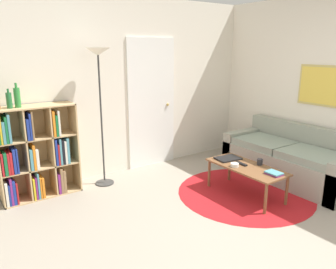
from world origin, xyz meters
TOP-DOWN VIEW (x-y plane):
  - ground_plane at (0.00, 0.00)m, footprint 14.00×14.00m
  - wall_back at (0.02, 2.75)m, footprint 7.39×0.11m
  - wall_right at (2.22, 1.36)m, footprint 0.08×5.72m
  - rug at (0.84, 1.05)m, footprint 1.77×1.77m
  - bookshelf at (-1.42, 2.53)m, footprint 0.96×0.34m
  - floor_lamp at (-0.55, 2.42)m, footprint 0.32×0.32m
  - couch at (1.81, 1.04)m, footprint 0.85×1.89m
  - coffee_table at (0.80, 1.01)m, footprint 0.47×1.04m
  - laptop at (0.80, 1.34)m, footprint 0.35×0.27m
  - bowl at (0.66, 1.08)m, footprint 0.11×0.11m
  - book_stack_on_table at (0.84, 0.62)m, footprint 0.15×0.19m
  - cup at (0.97, 0.94)m, footprint 0.07×0.07m
  - remote at (0.79, 1.09)m, footprint 0.05×0.17m
  - bottle_middle at (-1.64, 2.50)m, footprint 0.06×0.06m
  - bottle_right at (-1.55, 2.51)m, footprint 0.07×0.07m

SIDE VIEW (x-z plane):
  - ground_plane at x=0.00m, z-range 0.00..0.00m
  - rug at x=0.84m, z-range 0.00..0.01m
  - couch at x=1.81m, z-range -0.11..0.66m
  - coffee_table at x=0.80m, z-range 0.16..0.56m
  - laptop at x=0.80m, z-range 0.40..0.42m
  - remote at x=0.79m, z-range 0.40..0.42m
  - book_stack_on_table at x=0.84m, z-range 0.40..0.44m
  - bowl at x=0.66m, z-range 0.40..0.45m
  - cup at x=0.97m, z-range 0.40..0.48m
  - bookshelf at x=-1.42m, z-range -0.03..1.16m
  - bottle_middle at x=-1.64m, z-range 1.17..1.39m
  - wall_back at x=0.02m, z-range -0.01..2.59m
  - wall_right at x=2.22m, z-range 0.00..2.60m
  - bottle_right at x=-1.55m, z-range 1.16..1.45m
  - floor_lamp at x=-0.55m, z-range 0.67..2.54m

